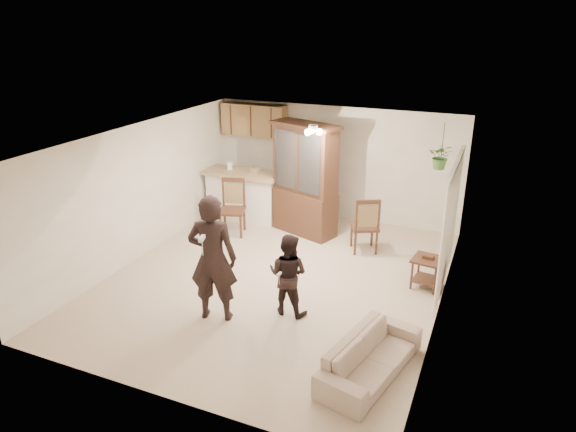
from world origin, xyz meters
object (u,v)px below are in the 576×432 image
at_px(sofa, 371,349).
at_px(chair_bar, 233,219).
at_px(adult, 213,264).
at_px(side_table, 427,272).
at_px(child, 288,273).
at_px(china_hutch, 305,180).
at_px(chair_hutch_left, 286,209).
at_px(chair_hutch_right, 364,235).

relative_size(sofa, chair_bar, 1.62).
relative_size(adult, side_table, 3.05).
relative_size(adult, child, 1.33).
height_order(china_hutch, chair_bar, china_hutch).
height_order(sofa, adult, adult).
bearing_deg(adult, sofa, 155.21).
height_order(adult, china_hutch, china_hutch).
relative_size(chair_hutch_left, chair_hutch_right, 0.97).
bearing_deg(side_table, adult, -141.94).
bearing_deg(sofa, adult, 94.42).
distance_m(adult, china_hutch, 3.60).
relative_size(sofa, child, 1.39).
xyz_separation_m(child, chair_bar, (-2.26, 2.36, -0.35)).
bearing_deg(adult, side_table, -157.96).
bearing_deg(chair_bar, chair_hutch_right, -11.78).
height_order(child, chair_hutch_right, child).
bearing_deg(china_hutch, sofa, -38.90).
distance_m(child, china_hutch, 3.20).
bearing_deg(child, adult, 32.49).
bearing_deg(side_table, chair_hutch_right, 143.41).
height_order(adult, child, adult).
bearing_deg(chair_hutch_left, sofa, -21.06).
xyz_separation_m(side_table, chair_hutch_left, (-3.32, 1.77, 0.03)).
bearing_deg(sofa, china_hutch, 44.81).
height_order(side_table, chair_bar, chair_bar).
bearing_deg(child, chair_bar, -44.06).
relative_size(adult, chair_hutch_left, 1.66).
xyz_separation_m(child, chair_hutch_left, (-1.48, 3.40, -0.37)).
xyz_separation_m(side_table, chair_hutch_right, (-1.36, 1.01, 0.04)).
bearing_deg(china_hutch, child, -53.82).
xyz_separation_m(chair_bar, chair_hutch_right, (2.74, 0.27, -0.01)).
xyz_separation_m(sofa, adult, (-2.50, 0.39, 0.53)).
distance_m(side_table, chair_hutch_left, 3.76).
distance_m(china_hutch, side_table, 3.21).
xyz_separation_m(child, side_table, (1.84, 1.63, -0.40)).
xyz_separation_m(sofa, chair_bar, (-3.80, 3.31, -0.04)).
bearing_deg(china_hutch, chair_hutch_right, 3.50).
distance_m(sofa, chair_hutch_right, 3.73).
distance_m(adult, child, 1.13).
distance_m(adult, chair_bar, 3.25).
bearing_deg(side_table, china_hutch, 152.92).
distance_m(child, chair_hutch_left, 3.73).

